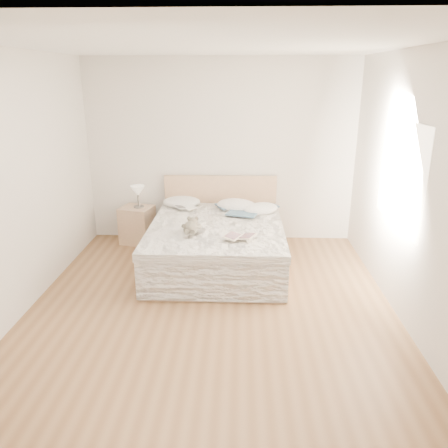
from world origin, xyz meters
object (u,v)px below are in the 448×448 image
at_px(table_lamp, 138,192).
at_px(teddy_bear, 190,231).
at_px(nightstand, 138,225).
at_px(photo_book, 185,208).
at_px(bed, 217,243).
at_px(childrens_book, 240,237).

height_order(table_lamp, teddy_bear, table_lamp).
bearing_deg(table_lamp, nightstand, 175.41).
relative_size(photo_book, teddy_bear, 0.96).
bearing_deg(teddy_bear, bed, 60.32).
height_order(photo_book, childrens_book, same).
bearing_deg(bed, table_lamp, 147.84).
relative_size(photo_book, childrens_book, 0.81).
xyz_separation_m(bed, teddy_bear, (-0.29, -0.52, 0.34)).
bearing_deg(photo_book, nightstand, 130.03).
height_order(table_lamp, photo_book, table_lamp).
relative_size(bed, photo_book, 7.55).
relative_size(bed, table_lamp, 6.50).
height_order(nightstand, teddy_bear, teddy_bear).
xyz_separation_m(bed, table_lamp, (-1.21, 0.76, 0.49)).
distance_m(childrens_book, teddy_bear, 0.61).
distance_m(nightstand, table_lamp, 0.52).
bearing_deg(bed, nightstand, 148.53).
relative_size(bed, childrens_book, 6.15).
xyz_separation_m(bed, photo_book, (-0.49, 0.53, 0.32)).
xyz_separation_m(bed, nightstand, (-1.25, 0.77, -0.03)).
height_order(nightstand, table_lamp, table_lamp).
xyz_separation_m(nightstand, photo_book, (0.77, -0.24, 0.35)).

